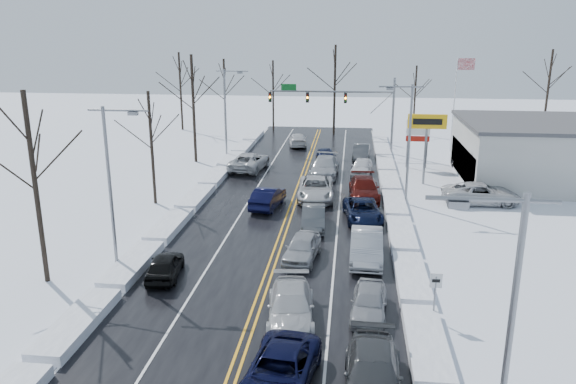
# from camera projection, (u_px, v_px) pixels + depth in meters

# --- Properties ---
(ground) EXTENTS (160.00, 160.00, 0.00)m
(ground) POSITION_uv_depth(u_px,v_px,m) (278.00, 248.00, 34.13)
(ground) COLOR silver
(ground) RESTS_ON ground
(road_surface) EXTENTS (14.00, 84.00, 0.01)m
(road_surface) POSITION_uv_depth(u_px,v_px,m) (282.00, 236.00, 36.04)
(road_surface) COLOR black
(road_surface) RESTS_ON ground
(snow_bank_left) EXTENTS (1.61, 72.00, 0.51)m
(snow_bank_left) POSITION_uv_depth(u_px,v_px,m) (167.00, 232.00, 36.87)
(snow_bank_left) COLOR white
(snow_bank_left) RESTS_ON ground
(snow_bank_right) EXTENTS (1.61, 72.00, 0.51)m
(snow_bank_right) POSITION_uv_depth(u_px,v_px,m) (402.00, 241.00, 35.21)
(snow_bank_right) COLOR white
(snow_bank_right) RESTS_ON ground
(traffic_signal_mast) EXTENTS (13.28, 0.39, 8.00)m
(traffic_signal_mast) POSITION_uv_depth(u_px,v_px,m) (345.00, 102.00, 58.93)
(traffic_signal_mast) COLOR slate
(traffic_signal_mast) RESTS_ON ground
(tires_plus_sign) EXTENTS (3.20, 0.34, 6.00)m
(tires_plus_sign) POSITION_uv_depth(u_px,v_px,m) (427.00, 126.00, 46.85)
(tires_plus_sign) COLOR slate
(tires_plus_sign) RESTS_ON ground
(used_vehicles_sign) EXTENTS (2.20, 0.22, 4.65)m
(used_vehicles_sign) POSITION_uv_depth(u_px,v_px,m) (418.00, 133.00, 53.05)
(used_vehicles_sign) COLOR slate
(used_vehicles_sign) RESTS_ON ground
(speed_limit_sign) EXTENTS (0.55, 0.09, 2.35)m
(speed_limit_sign) POSITION_uv_depth(u_px,v_px,m) (435.00, 288.00, 25.15)
(speed_limit_sign) COLOR slate
(speed_limit_sign) RESTS_ON ground
(flagpole) EXTENTS (1.87, 1.20, 10.00)m
(flagpole) POSITION_uv_depth(u_px,v_px,m) (456.00, 97.00, 59.44)
(flagpole) COLOR silver
(flagpole) RESTS_ON ground
(streetlight_se) EXTENTS (3.20, 0.25, 9.00)m
(streetlight_se) POSITION_uv_depth(u_px,v_px,m) (503.00, 329.00, 14.57)
(streetlight_se) COLOR slate
(streetlight_se) RESTS_ON ground
(streetlight_ne) EXTENTS (3.20, 0.25, 9.00)m
(streetlight_ne) POSITION_uv_depth(u_px,v_px,m) (407.00, 135.00, 41.28)
(streetlight_ne) COLOR slate
(streetlight_ne) RESTS_ON ground
(streetlight_sw) EXTENTS (3.20, 0.25, 9.00)m
(streetlight_sw) POSITION_uv_depth(u_px,v_px,m) (113.00, 176.00, 29.74)
(streetlight_sw) COLOR slate
(streetlight_sw) RESTS_ON ground
(streetlight_nw) EXTENTS (3.20, 0.25, 9.00)m
(streetlight_nw) POSITION_uv_depth(u_px,v_px,m) (227.00, 107.00, 56.45)
(streetlight_nw) COLOR slate
(streetlight_nw) RESTS_ON ground
(tree_left_b) EXTENTS (4.00, 4.00, 10.00)m
(tree_left_b) POSITION_uv_depth(u_px,v_px,m) (31.00, 151.00, 27.71)
(tree_left_b) COLOR #2D231C
(tree_left_b) RESTS_ON ground
(tree_left_c) EXTENTS (3.40, 3.40, 8.50)m
(tree_left_c) POSITION_uv_depth(u_px,v_px,m) (150.00, 126.00, 41.25)
(tree_left_c) COLOR #2D231C
(tree_left_c) RESTS_ON ground
(tree_left_d) EXTENTS (4.20, 4.20, 10.50)m
(tree_left_d) POSITION_uv_depth(u_px,v_px,m) (193.00, 88.00, 54.29)
(tree_left_d) COLOR #2D231C
(tree_left_d) RESTS_ON ground
(tree_left_e) EXTENTS (3.80, 3.80, 9.50)m
(tree_left_e) POSITION_uv_depth(u_px,v_px,m) (224.00, 84.00, 65.89)
(tree_left_e) COLOR #2D231C
(tree_left_e) RESTS_ON ground
(tree_far_a) EXTENTS (4.00, 4.00, 10.00)m
(tree_far_a) POSITION_uv_depth(u_px,v_px,m) (180.00, 76.00, 72.30)
(tree_far_a) COLOR #2D231C
(tree_far_a) RESTS_ON ground
(tree_far_b) EXTENTS (3.60, 3.60, 9.00)m
(tree_far_b) POSITION_uv_depth(u_px,v_px,m) (273.00, 82.00, 72.14)
(tree_far_b) COLOR #2D231C
(tree_far_b) RESTS_ON ground
(tree_far_c) EXTENTS (4.40, 4.40, 11.00)m
(tree_far_c) POSITION_uv_depth(u_px,v_px,m) (335.00, 72.00, 68.97)
(tree_far_c) COLOR #2D231C
(tree_far_c) RESTS_ON ground
(tree_far_d) EXTENTS (3.40, 3.40, 8.50)m
(tree_far_d) POSITION_uv_depth(u_px,v_px,m) (416.00, 86.00, 69.80)
(tree_far_d) COLOR #2D231C
(tree_far_d) RESTS_ON ground
(tree_far_e) EXTENTS (4.20, 4.20, 10.50)m
(tree_far_e) POSITION_uv_depth(u_px,v_px,m) (550.00, 76.00, 68.14)
(tree_far_e) COLOR #2D231C
(tree_far_e) RESTS_ON ground
(queued_car_3) EXTENTS (2.59, 5.31, 1.49)m
(queued_car_3) POSITION_uv_depth(u_px,v_px,m) (291.00, 321.00, 25.57)
(queued_car_3) COLOR #BABABC
(queued_car_3) RESTS_ON ground
(queued_car_4) EXTENTS (2.24, 4.49, 1.47)m
(queued_car_4) POSITION_uv_depth(u_px,v_px,m) (302.00, 260.00, 32.39)
(queued_car_4) COLOR #A0A2A8
(queued_car_4) RESTS_ON ground
(queued_car_5) EXTENTS (1.74, 4.42, 1.43)m
(queued_car_5) POSITION_uv_depth(u_px,v_px,m) (313.00, 228.00, 37.60)
(queued_car_5) COLOR #46494C
(queued_car_5) RESTS_ON ground
(queued_car_6) EXTENTS (3.00, 6.05, 1.65)m
(queued_car_6) POSITION_uv_depth(u_px,v_px,m) (316.00, 199.00, 44.05)
(queued_car_6) COLOR #BDBEC0
(queued_car_6) RESTS_ON ground
(queued_car_7) EXTENTS (2.64, 5.94, 1.69)m
(queued_car_7) POSITION_uv_depth(u_px,v_px,m) (324.00, 176.00, 50.91)
(queued_car_7) COLOR #A4A7AC
(queued_car_7) RESTS_ON ground
(queued_car_8) EXTENTS (2.34, 4.82, 1.58)m
(queued_car_8) POSITION_uv_depth(u_px,v_px,m) (326.00, 165.00, 55.03)
(queued_car_8) COLOR black
(queued_car_8) RESTS_ON ground
(queued_car_12) EXTENTS (1.92, 4.13, 1.37)m
(queued_car_12) POSITION_uv_depth(u_px,v_px,m) (368.00, 315.00, 26.10)
(queued_car_12) COLOR gray
(queued_car_12) RESTS_ON ground
(queued_car_13) EXTENTS (1.91, 5.21, 1.70)m
(queued_car_13) POSITION_uv_depth(u_px,v_px,m) (366.00, 260.00, 32.34)
(queued_car_13) COLOR #A2A4AA
(queued_car_13) RESTS_ON ground
(queued_car_14) EXTENTS (3.01, 5.40, 1.43)m
(queued_car_14) POSITION_uv_depth(u_px,v_px,m) (362.00, 220.00, 39.02)
(queued_car_14) COLOR black
(queued_car_14) RESTS_ON ground
(queued_car_15) EXTENTS (2.48, 5.65, 1.62)m
(queued_car_15) POSITION_uv_depth(u_px,v_px,m) (364.00, 198.00, 44.07)
(queued_car_15) COLOR #450C09
(queued_car_15) RESTS_ON ground
(queued_car_16) EXTENTS (2.28, 4.47, 1.46)m
(queued_car_16) POSITION_uv_depth(u_px,v_px,m) (361.00, 174.00, 51.40)
(queued_car_16) COLOR white
(queued_car_16) RESTS_ON ground
(queued_car_17) EXTENTS (1.91, 4.65, 1.50)m
(queued_car_17) POSITION_uv_depth(u_px,v_px,m) (361.00, 159.00, 57.41)
(queued_car_17) COLOR #46484C
(queued_car_17) RESTS_ON ground
(oncoming_car_0) EXTENTS (2.27, 4.87, 1.54)m
(oncoming_car_0) POSITION_uv_depth(u_px,v_px,m) (268.00, 207.00, 41.92)
(oncoming_car_0) COLOR black
(oncoming_car_0) RESTS_ON ground
(oncoming_car_1) EXTENTS (3.48, 6.28, 1.66)m
(oncoming_car_1) POSITION_uv_depth(u_px,v_px,m) (249.00, 170.00, 53.04)
(oncoming_car_1) COLOR silver
(oncoming_car_1) RESTS_ON ground
(oncoming_car_2) EXTENTS (2.60, 5.08, 1.41)m
(oncoming_car_2) POSITION_uv_depth(u_px,v_px,m) (298.00, 146.00, 64.01)
(oncoming_car_2) COLOR silver
(oncoming_car_2) RESTS_ON ground
(oncoming_car_3) EXTENTS (2.04, 4.11, 1.35)m
(oncoming_car_3) POSITION_uv_depth(u_px,v_px,m) (166.00, 277.00, 30.11)
(oncoming_car_3) COLOR black
(oncoming_car_3) RESTS_ON ground
(parked_car_0) EXTENTS (5.94, 2.98, 1.61)m
(parked_car_0) POSITION_uv_depth(u_px,v_px,m) (480.00, 204.00, 42.74)
(parked_car_0) COLOR silver
(parked_car_0) RESTS_ON ground
(parked_car_1) EXTENTS (2.34, 5.02, 1.42)m
(parked_car_1) POSITION_uv_depth(u_px,v_px,m) (496.00, 183.00, 48.55)
(parked_car_1) COLOR #393B3D
(parked_car_1) RESTS_ON ground
(parked_car_2) EXTENTS (2.10, 4.38, 1.44)m
(parked_car_2) POSITION_uv_depth(u_px,v_px,m) (465.00, 171.00, 52.58)
(parked_car_2) COLOR black
(parked_car_2) RESTS_ON ground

